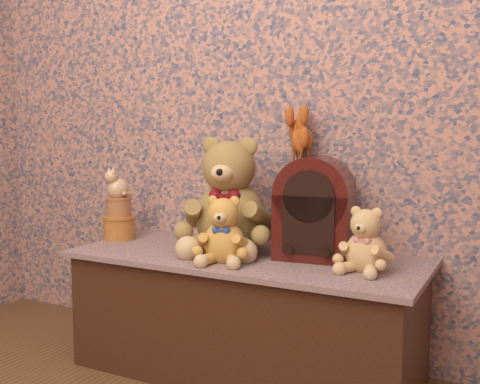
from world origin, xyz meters
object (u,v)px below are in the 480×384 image
object	(u,v)px
teddy_large	(230,190)
biscuit_tin_lower	(119,228)
cathedral_radio	(315,208)
cat_figurine	(118,182)
ceramic_vase	(299,225)
teddy_medium	(224,226)
teddy_small	(366,237)

from	to	relation	value
teddy_large	biscuit_tin_lower	world-z (taller)	teddy_large
teddy_large	cathedral_radio	size ratio (longest dim) A/B	1.26
cat_figurine	ceramic_vase	bearing A→B (deg)	35.79
biscuit_tin_lower	cat_figurine	xyz separation A→B (m)	(0.00, 0.00, 0.20)
teddy_medium	biscuit_tin_lower	size ratio (longest dim) A/B	1.89
cathedral_radio	ceramic_vase	xyz separation A→B (m)	(-0.11, 0.13, -0.09)
teddy_large	cathedral_radio	distance (m)	0.34
biscuit_tin_lower	ceramic_vase	bearing A→B (deg)	13.95
teddy_small	biscuit_tin_lower	world-z (taller)	teddy_small
teddy_large	teddy_medium	distance (m)	0.22
biscuit_tin_lower	cat_figurine	world-z (taller)	cat_figurine
teddy_small	biscuit_tin_lower	bearing A→B (deg)	-175.70
teddy_medium	cat_figurine	world-z (taller)	cat_figurine
teddy_small	ceramic_vase	size ratio (longest dim) A/B	1.23
teddy_large	cat_figurine	distance (m)	0.51
teddy_large	teddy_medium	size ratio (longest dim) A/B	1.86
teddy_large	teddy_medium	xyz separation A→B (m)	(0.07, -0.18, -0.11)
teddy_large	teddy_small	size ratio (longest dim) A/B	2.03
teddy_small	biscuit_tin_lower	size ratio (longest dim) A/B	1.73
teddy_small	cat_figurine	distance (m)	1.07
teddy_large	biscuit_tin_lower	bearing A→B (deg)	172.33
teddy_large	biscuit_tin_lower	xyz separation A→B (m)	(-0.51, -0.04, -0.19)
teddy_medium	teddy_small	world-z (taller)	teddy_medium
teddy_medium	teddy_small	xyz separation A→B (m)	(0.48, 0.10, -0.01)
ceramic_vase	cat_figurine	size ratio (longest dim) A/B	1.42
teddy_large	cat_figurine	bearing A→B (deg)	172.33
ceramic_vase	biscuit_tin_lower	bearing A→B (deg)	-166.05
teddy_medium	cat_figurine	bearing A→B (deg)	151.00
teddy_medium	cat_figurine	distance (m)	0.61
biscuit_tin_lower	cat_figurine	size ratio (longest dim) A/B	1.01
cathedral_radio	biscuit_tin_lower	world-z (taller)	cathedral_radio
biscuit_tin_lower	teddy_large	bearing A→B (deg)	4.74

